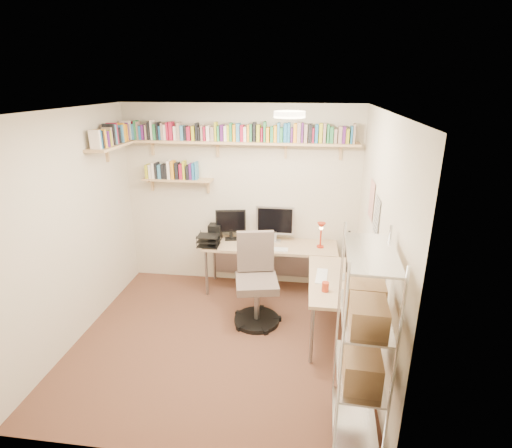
% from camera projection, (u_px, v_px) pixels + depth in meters
% --- Properties ---
extents(ground, '(3.20, 3.20, 0.00)m').
position_uv_depth(ground, '(220.00, 340.00, 4.50)').
color(ground, '#4E3221').
rests_on(ground, ground).
extents(room_shell, '(3.24, 3.04, 2.52)m').
position_uv_depth(room_shell, '(216.00, 210.00, 3.98)').
color(room_shell, beige).
rests_on(room_shell, ground).
extents(wall_shelves, '(3.12, 1.09, 0.80)m').
position_uv_depth(wall_shelves, '(205.00, 142.00, 5.08)').
color(wall_shelves, tan).
rests_on(wall_shelves, ground).
extents(corner_desk, '(2.03, 1.79, 1.19)m').
position_uv_depth(corner_desk, '(277.00, 253.00, 5.12)').
color(corner_desk, tan).
rests_on(corner_desk, ground).
extents(office_chair, '(0.58, 0.59, 1.09)m').
position_uv_depth(office_chair, '(256.00, 286.00, 4.75)').
color(office_chair, black).
rests_on(office_chair, ground).
extents(wire_rack, '(0.40, 0.76, 1.72)m').
position_uv_depth(wire_rack, '(363.00, 336.00, 2.98)').
color(wire_rack, silver).
rests_on(wire_rack, ground).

